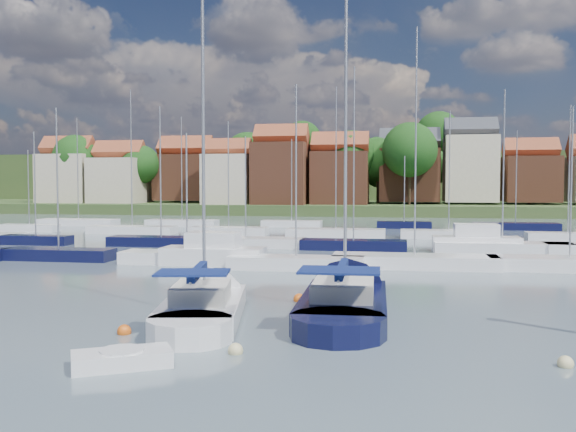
# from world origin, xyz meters

# --- Properties ---
(ground) EXTENTS (260.00, 260.00, 0.00)m
(ground) POSITION_xyz_m (0.00, 40.00, 0.00)
(ground) COLOR #3F4C56
(ground) RESTS_ON ground
(sailboat_centre) EXTENTS (5.12, 12.06, 15.88)m
(sailboat_centre) POSITION_xyz_m (-1.01, 4.35, 0.35)
(sailboat_centre) COLOR white
(sailboat_centre) RESTS_ON ground
(sailboat_navy) EXTENTS (3.93, 13.51, 18.49)m
(sailboat_navy) POSITION_xyz_m (4.84, 6.75, 0.35)
(sailboat_navy) COLOR black
(sailboat_navy) RESTS_ON ground
(tender) EXTENTS (3.25, 2.64, 0.64)m
(tender) POSITION_xyz_m (-1.15, -4.05, 0.25)
(tender) COLOR white
(tender) RESTS_ON ground
(buoy_c) EXTENTS (0.52, 0.52, 0.52)m
(buoy_c) POSITION_xyz_m (-2.87, -0.02, 0.00)
(buoy_c) COLOR #D85914
(buoy_c) RESTS_ON ground
(buoy_d) EXTENTS (0.51, 0.51, 0.51)m
(buoy_d) POSITION_xyz_m (1.89, -1.97, 0.00)
(buoy_d) COLOR beige
(buoy_d) RESTS_ON ground
(buoy_e) EXTENTS (0.55, 0.55, 0.55)m
(buoy_e) POSITION_xyz_m (2.54, 7.57, 0.00)
(buoy_e) COLOR #D85914
(buoy_e) RESTS_ON ground
(buoy_f) EXTENTS (0.49, 0.49, 0.49)m
(buoy_f) POSITION_xyz_m (12.22, -1.73, 0.00)
(buoy_f) COLOR beige
(buoy_f) RESTS_ON ground
(marina_field) EXTENTS (79.62, 41.41, 15.93)m
(marina_field) POSITION_xyz_m (1.91, 35.15, 0.43)
(marina_field) COLOR white
(marina_field) RESTS_ON ground
(far_shore_town) EXTENTS (212.46, 90.00, 22.27)m
(far_shore_town) POSITION_xyz_m (2.23, 132.67, 4.61)
(far_shore_town) COLOR #414E27
(far_shore_town) RESTS_ON ground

